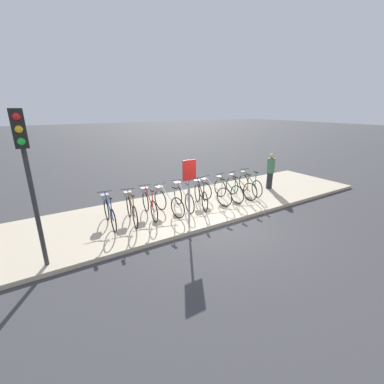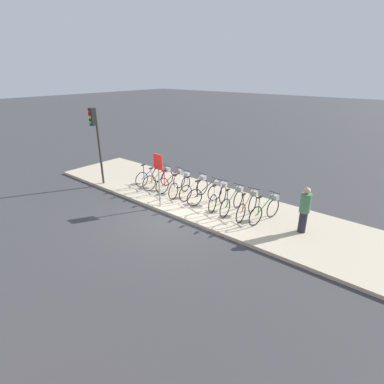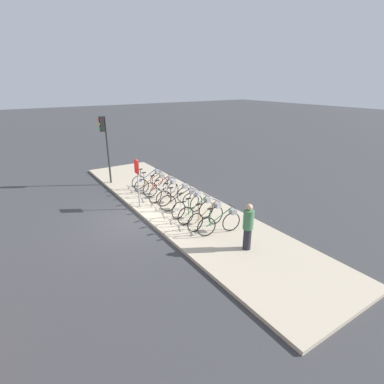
{
  "view_description": "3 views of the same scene",
  "coord_description": "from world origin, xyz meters",
  "px_view_note": "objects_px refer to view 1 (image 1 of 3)",
  "views": [
    {
      "loc": [
        -4.65,
        -5.88,
        3.65
      ],
      "look_at": [
        -0.56,
        0.72,
        1.08
      ],
      "focal_mm": 24.0,
      "sensor_mm": 36.0,
      "label": 1
    },
    {
      "loc": [
        7.05,
        -7.33,
        5.16
      ],
      "look_at": [
        0.14,
        1.03,
        0.73
      ],
      "focal_mm": 28.0,
      "sensor_mm": 36.0,
      "label": 2
    },
    {
      "loc": [
        10.46,
        -4.39,
        5.3
      ],
      "look_at": [
        1.45,
        1.5,
        1.29
      ],
      "focal_mm": 28.0,
      "sensor_mm": 36.0,
      "label": 3
    }
  ],
  "objects_px": {
    "parked_bicycle_6": "(213,191)",
    "pedestrian": "(270,171)",
    "parked_bicycle_3": "(167,201)",
    "parked_bicycle_7": "(227,188)",
    "parked_bicycle_8": "(239,186)",
    "parked_bicycle_9": "(249,183)",
    "sign_post": "(189,182)",
    "parked_bicycle_0": "(109,211)",
    "traffic_light": "(25,159)",
    "parked_bicycle_1": "(131,208)",
    "parked_bicycle_4": "(182,196)",
    "parked_bicycle_5": "(200,194)",
    "parked_bicycle_2": "(149,203)"
  },
  "relations": [
    {
      "from": "parked_bicycle_4",
      "to": "parked_bicycle_6",
      "type": "xyz_separation_m",
      "value": [
        1.28,
        -0.12,
        0.0
      ]
    },
    {
      "from": "parked_bicycle_6",
      "to": "traffic_light",
      "type": "height_order",
      "value": "traffic_light"
    },
    {
      "from": "parked_bicycle_3",
      "to": "parked_bicycle_1",
      "type": "bearing_deg",
      "value": 179.74
    },
    {
      "from": "parked_bicycle_3",
      "to": "traffic_light",
      "type": "xyz_separation_m",
      "value": [
        -3.82,
        -1.41,
        2.07
      ]
    },
    {
      "from": "parked_bicycle_1",
      "to": "parked_bicycle_0",
      "type": "bearing_deg",
      "value": 170.24
    },
    {
      "from": "parked_bicycle_0",
      "to": "parked_bicycle_6",
      "type": "xyz_separation_m",
      "value": [
        3.93,
        -0.09,
        0.0
      ]
    },
    {
      "from": "parked_bicycle_4",
      "to": "pedestrian",
      "type": "bearing_deg",
      "value": 0.11
    },
    {
      "from": "parked_bicycle_7",
      "to": "parked_bicycle_9",
      "type": "relative_size",
      "value": 1.01
    },
    {
      "from": "parked_bicycle_4",
      "to": "parked_bicycle_6",
      "type": "bearing_deg",
      "value": -5.22
    },
    {
      "from": "parked_bicycle_0",
      "to": "parked_bicycle_4",
      "type": "height_order",
      "value": "same"
    },
    {
      "from": "parked_bicycle_5",
      "to": "parked_bicycle_7",
      "type": "xyz_separation_m",
      "value": [
        1.26,
        -0.01,
        0.0
      ]
    },
    {
      "from": "parked_bicycle_2",
      "to": "parked_bicycle_0",
      "type": "bearing_deg",
      "value": -179.34
    },
    {
      "from": "parked_bicycle_2",
      "to": "traffic_light",
      "type": "xyz_separation_m",
      "value": [
        -3.2,
        -1.55,
        2.07
      ]
    },
    {
      "from": "parked_bicycle_4",
      "to": "traffic_light",
      "type": "xyz_separation_m",
      "value": [
        -4.51,
        -1.55,
        2.07
      ]
    },
    {
      "from": "parked_bicycle_0",
      "to": "parked_bicycle_3",
      "type": "bearing_deg",
      "value": -3.55
    },
    {
      "from": "parked_bicycle_8",
      "to": "pedestrian",
      "type": "bearing_deg",
      "value": 4.59
    },
    {
      "from": "parked_bicycle_2",
      "to": "parked_bicycle_7",
      "type": "height_order",
      "value": "same"
    },
    {
      "from": "parked_bicycle_4",
      "to": "traffic_light",
      "type": "relative_size",
      "value": 0.49
    },
    {
      "from": "parked_bicycle_3",
      "to": "parked_bicycle_7",
      "type": "bearing_deg",
      "value": 0.01
    },
    {
      "from": "parked_bicycle_9",
      "to": "traffic_light",
      "type": "relative_size",
      "value": 0.48
    },
    {
      "from": "parked_bicycle_1",
      "to": "parked_bicycle_2",
      "type": "height_order",
      "value": "same"
    },
    {
      "from": "parked_bicycle_9",
      "to": "parked_bicycle_7",
      "type": "bearing_deg",
      "value": -174.73
    },
    {
      "from": "parked_bicycle_9",
      "to": "sign_post",
      "type": "xyz_separation_m",
      "value": [
        -3.88,
        -1.48,
        0.98
      ]
    },
    {
      "from": "parked_bicycle_2",
      "to": "traffic_light",
      "type": "bearing_deg",
      "value": -154.21
    },
    {
      "from": "parked_bicycle_2",
      "to": "parked_bicycle_6",
      "type": "height_order",
      "value": "same"
    },
    {
      "from": "parked_bicycle_6",
      "to": "pedestrian",
      "type": "xyz_separation_m",
      "value": [
        3.29,
        0.13,
        0.37
      ]
    },
    {
      "from": "parked_bicycle_3",
      "to": "parked_bicycle_2",
      "type": "bearing_deg",
      "value": 167.54
    },
    {
      "from": "parked_bicycle_3",
      "to": "parked_bicycle_9",
      "type": "height_order",
      "value": "same"
    },
    {
      "from": "parked_bicycle_8",
      "to": "pedestrian",
      "type": "distance_m",
      "value": 2.01
    },
    {
      "from": "parked_bicycle_1",
      "to": "parked_bicycle_4",
      "type": "xyz_separation_m",
      "value": [
        1.98,
        0.14,
        0.0
      ]
    },
    {
      "from": "parked_bicycle_7",
      "to": "pedestrian",
      "type": "bearing_deg",
      "value": 3.34
    },
    {
      "from": "parked_bicycle_8",
      "to": "parked_bicycle_3",
      "type": "bearing_deg",
      "value": 179.91
    },
    {
      "from": "parked_bicycle_0",
      "to": "parked_bicycle_1",
      "type": "bearing_deg",
      "value": -9.76
    },
    {
      "from": "parked_bicycle_6",
      "to": "parked_bicycle_9",
      "type": "distance_m",
      "value": 1.99
    },
    {
      "from": "sign_post",
      "to": "parked_bicycle_7",
      "type": "bearing_deg",
      "value": 27.86
    },
    {
      "from": "pedestrian",
      "to": "traffic_light",
      "type": "bearing_deg",
      "value": -170.25
    },
    {
      "from": "parked_bicycle_9",
      "to": "sign_post",
      "type": "relative_size",
      "value": 0.81
    },
    {
      "from": "parked_bicycle_4",
      "to": "parked_bicycle_5",
      "type": "distance_m",
      "value": 0.7
    },
    {
      "from": "parked_bicycle_3",
      "to": "parked_bicycle_4",
      "type": "height_order",
      "value": "same"
    },
    {
      "from": "parked_bicycle_1",
      "to": "parked_bicycle_7",
      "type": "bearing_deg",
      "value": -0.08
    },
    {
      "from": "parked_bicycle_6",
      "to": "sign_post",
      "type": "relative_size",
      "value": 0.81
    },
    {
      "from": "parked_bicycle_7",
      "to": "parked_bicycle_0",
      "type": "bearing_deg",
      "value": 178.49
    },
    {
      "from": "parked_bicycle_0",
      "to": "parked_bicycle_1",
      "type": "height_order",
      "value": "same"
    },
    {
      "from": "parked_bicycle_0",
      "to": "parked_bicycle_6",
      "type": "height_order",
      "value": "same"
    },
    {
      "from": "parked_bicycle_1",
      "to": "parked_bicycle_8",
      "type": "bearing_deg",
      "value": -0.13
    },
    {
      "from": "parked_bicycle_5",
      "to": "parked_bicycle_9",
      "type": "relative_size",
      "value": 0.97
    },
    {
      "from": "parked_bicycle_1",
      "to": "traffic_light",
      "type": "bearing_deg",
      "value": -150.83
    },
    {
      "from": "parked_bicycle_8",
      "to": "traffic_light",
      "type": "height_order",
      "value": "traffic_light"
    },
    {
      "from": "parked_bicycle_7",
      "to": "parked_bicycle_8",
      "type": "height_order",
      "value": "same"
    },
    {
      "from": "parked_bicycle_4",
      "to": "parked_bicycle_7",
      "type": "height_order",
      "value": "same"
    }
  ]
}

